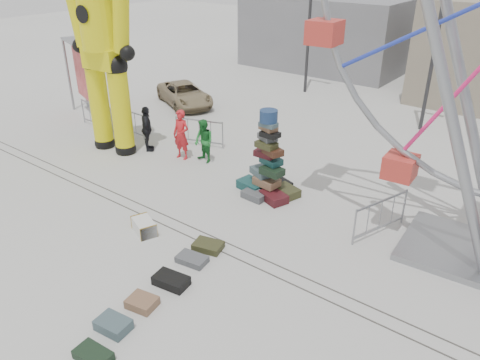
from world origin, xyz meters
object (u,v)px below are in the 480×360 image
Objects in this scene: barricade_dummy_a at (97,115)px; pedestrian_green at (204,141)px; crash_test_dummy at (102,43)px; steamer_trunk at (144,227)px; suitcase_tower at (268,171)px; banner_scaffold at (87,65)px; lamp_post_right at (442,23)px; barricade_wheel_front at (380,217)px; barricade_dummy_b at (128,122)px; lamp_post_left at (312,6)px; pedestrian_red at (181,135)px; parked_suv at (185,94)px; barricade_dummy_c at (199,132)px; pedestrian_black at (147,129)px.

barricade_dummy_a is 6.18m from pedestrian_green.
steamer_trunk is (5.40, -3.38, -3.93)m from crash_test_dummy.
banner_scaffold is at bearing -173.01° from suitcase_tower.
lamp_post_right reaches higher than barricade_wheel_front.
suitcase_tower is 1.41× the size of barricade_dummy_a.
banner_scaffold is at bearing 178.41° from barricade_dummy_b.
lamp_post_left reaches higher than crash_test_dummy.
lamp_post_left is 11.78m from crash_test_dummy.
pedestrian_red is (-4.13, 0.33, 0.15)m from suitcase_tower.
pedestrian_red is at bearing -1.31° from barricade_dummy_a.
barricade_dummy_b is at bearing -168.37° from pedestrian_green.
pedestrian_red is 6.64m from parked_suv.
steamer_trunk is 11.74m from parked_suv.
lamp_post_left reaches higher than pedestrian_green.
pedestrian_green is at bearing 14.93° from crash_test_dummy.
lamp_post_right reaches higher than pedestrian_green.
lamp_post_left is 12.55m from suitcase_tower.
pedestrian_black is (-1.24, -1.62, 0.34)m from barricade_dummy_c.
barricade_wheel_front is (10.64, 0.56, -3.57)m from crash_test_dummy.
lamp_post_left is 2.83× the size of suitcase_tower.
steamer_trunk is 0.46× the size of pedestrian_black.
steamer_trunk is (3.50, -15.00, -4.29)m from lamp_post_left.
banner_scaffold reaches higher than barricade_wheel_front.
pedestrian_green is (0.88, 0.26, -0.13)m from pedestrian_red.
barricade_wheel_front is (11.50, -0.86, 0.00)m from barricade_dummy_b.
barricade_wheel_front is (8.29, -1.80, 0.00)m from barricade_dummy_c.
suitcase_tower is at bearing 1.01° from crash_test_dummy.
pedestrian_black is (-0.79, -10.88, -3.59)m from lamp_post_left.
barricade_wheel_front is at bearing -30.04° from barricade_dummy_c.
pedestrian_green is (1.66, -10.35, -3.67)m from lamp_post_left.
barricade_dummy_c is 1.45m from pedestrian_red.
lamp_post_right is 10.57m from pedestrian_green.
lamp_post_right is at bearing 88.96° from suitcase_tower.
lamp_post_right is at bearing -45.20° from parked_suv.
lamp_post_left reaches higher than banner_scaffold.
lamp_post_left reaches higher than steamer_trunk.
pedestrian_red is (2.68, 1.01, -3.18)m from crash_test_dummy.
crash_test_dummy is 1.65× the size of banner_scaffold.
lamp_post_left is at bearing 76.04° from crash_test_dummy.
pedestrian_green is at bearing 0.09° from barricade_dummy_b.
barricade_dummy_b is (-7.67, 0.75, -0.24)m from suitcase_tower.
pedestrian_green is at bearing -178.23° from suitcase_tower.
parked_suv is at bearing -18.26° from pedestrian_black.
lamp_post_right is at bearing -89.03° from pedestrian_black.
barricade_dummy_a is at bearing -9.00° from banner_scaffold.
pedestrian_red is at bearing -125.84° from lamp_post_right.
lamp_post_left is at bearing 112.79° from pedestrian_green.
barricade_dummy_b is at bearing -142.48° from parked_suv.
suitcase_tower reaches higher than pedestrian_green.
lamp_post_right is 2.83× the size of suitcase_tower.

